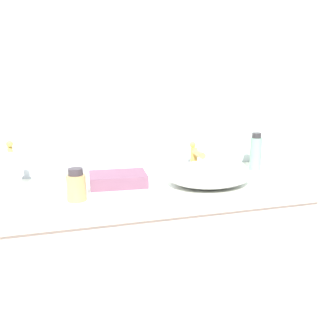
% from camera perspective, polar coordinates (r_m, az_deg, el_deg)
% --- Properties ---
extents(bathroom_wall_rear, '(6.00, 0.06, 2.60)m').
position_cam_1_polar(bathroom_wall_rear, '(1.95, -9.89, 12.79)').
color(bathroom_wall_rear, silver).
rests_on(bathroom_wall_rear, ground).
extents(vanity_counter, '(1.52, 0.56, 0.84)m').
position_cam_1_polar(vanity_counter, '(1.89, -5.37, -15.04)').
color(vanity_counter, beige).
rests_on(vanity_counter, ground).
extents(wall_mirror_panel, '(1.26, 0.01, 0.97)m').
position_cam_1_polar(wall_mirror_panel, '(1.92, -7.74, 13.54)').
color(wall_mirror_panel, '#B2BCC6').
rests_on(wall_mirror_panel, vanity_counter).
extents(sink_basin, '(0.37, 0.31, 0.10)m').
position_cam_1_polar(sink_basin, '(1.76, 5.68, -0.85)').
color(sink_basin, silver).
rests_on(sink_basin, vanity_counter).
extents(faucet, '(0.03, 0.14, 0.15)m').
position_cam_1_polar(faucet, '(1.90, 3.79, 1.52)').
color(faucet, gold).
rests_on(faucet, vanity_counter).
extents(soap_dispenser, '(0.05, 0.05, 0.21)m').
position_cam_1_polar(soap_dispenser, '(1.77, -20.69, -0.20)').
color(soap_dispenser, '#CCA8D4').
rests_on(soap_dispenser, vanity_counter).
extents(lotion_bottle, '(0.05, 0.05, 0.18)m').
position_cam_1_polar(lotion_bottle, '(2.03, 11.98, 2.11)').
color(lotion_bottle, gray).
rests_on(lotion_bottle, vanity_counter).
extents(perfume_bottle, '(0.07, 0.07, 0.12)m').
position_cam_1_polar(perfume_bottle, '(1.59, -12.52, -2.39)').
color(perfume_bottle, tan).
rests_on(perfume_bottle, vanity_counter).
extents(folded_hand_towel, '(0.25, 0.18, 0.05)m').
position_cam_1_polar(folded_hand_towel, '(1.77, -6.88, -1.56)').
color(folded_hand_towel, '#6E455B').
rests_on(folded_hand_towel, vanity_counter).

